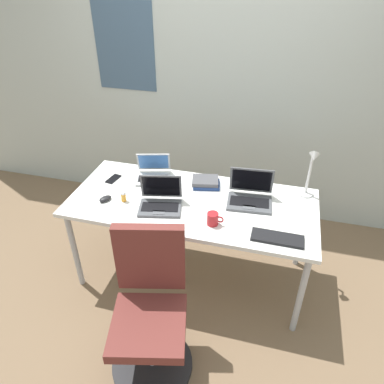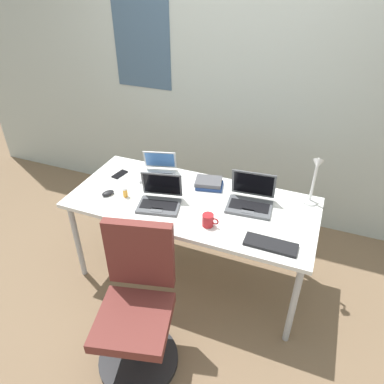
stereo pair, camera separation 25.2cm
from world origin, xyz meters
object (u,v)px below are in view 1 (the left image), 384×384
cell_phone (113,179)px  book_stack (206,182)px  laptop_center (153,174)px  pill_bottle (123,196)px  external_keyboard (277,238)px  computer_mouse (105,199)px  laptop_far_corner (160,201)px  office_chair (150,317)px  desk_lamp (310,174)px  coffee_mug (213,219)px  laptop_by_keyboard (250,196)px

cell_phone → book_stack: 0.74m
laptop_center → pill_bottle: laptop_center is taller
external_keyboard → computer_mouse: size_ratio=3.44×
laptop_far_corner → office_chair: size_ratio=0.35×
office_chair → desk_lamp: bearing=51.2°
coffee_mug → computer_mouse: bearing=175.5°
desk_lamp → cell_phone: 1.51m
laptop_center → book_stack: (0.43, 0.00, -0.01)m
laptop_far_corner → pill_bottle: size_ratio=4.31×
external_keyboard → book_stack: (-0.58, 0.50, 0.02)m
office_chair → laptop_by_keyboard: bearing=62.7°
laptop_far_corner → external_keyboard: size_ratio=1.03×
laptop_by_keyboard → coffee_mug: (-0.20, -0.33, -0.00)m
cell_phone → coffee_mug: (0.89, -0.35, 0.04)m
laptop_center → laptop_by_keyboard: bearing=-8.7°
pill_bottle → office_chair: bearing=-57.0°
desk_lamp → pill_bottle: size_ratio=5.07×
laptop_far_corner → desk_lamp: bearing=21.7°
laptop_center → pill_bottle: (-0.10, -0.36, 0.00)m
computer_mouse → book_stack: book_stack is taller
laptop_center → laptop_far_corner: bearing=-62.5°
office_chair → laptop_center: bearing=107.9°
laptop_by_keyboard → computer_mouse: bearing=-165.4°
laptop_far_corner → coffee_mug: size_ratio=3.01×
laptop_far_corner → external_keyboard: laptop_far_corner is taller
laptop_far_corner → pill_bottle: bearing=-178.9°
laptop_center → laptop_by_keyboard: laptop_by_keyboard is taller
laptop_center → laptop_far_corner: (0.18, -0.35, 0.00)m
laptop_far_corner → book_stack: 0.43m
laptop_center → cell_phone: 0.32m
desk_lamp → laptop_by_keyboard: 0.45m
book_stack → cell_phone: bearing=-172.0°
laptop_far_corner → laptop_by_keyboard: 0.65m
laptop_center → office_chair: 1.13m
desk_lamp → coffee_mug: size_ratio=3.54×
laptop_center → external_keyboard: laptop_center is taller
external_keyboard → office_chair: size_ratio=0.34×
desk_lamp → office_chair: 1.47m
desk_lamp → laptop_by_keyboard: bearing=-156.7°
external_keyboard → book_stack: size_ratio=1.37×
computer_mouse → cell_phone: bearing=135.5°
book_stack → computer_mouse: bearing=-149.6°
desk_lamp → laptop_by_keyboard: (-0.39, -0.17, -0.15)m
computer_mouse → book_stack: size_ratio=0.40×
external_keyboard → coffee_mug: (-0.43, 0.04, 0.03)m
book_stack → coffee_mug: coffee_mug is taller
cell_phone → coffee_mug: coffee_mug is taller
laptop_by_keyboard → book_stack: size_ratio=1.40×
pill_bottle → coffee_mug: (0.69, -0.10, 0.00)m
laptop_center → external_keyboard: (1.01, -0.49, -0.03)m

